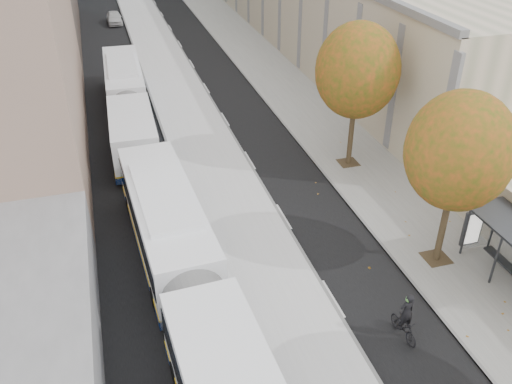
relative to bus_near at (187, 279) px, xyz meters
name	(u,v)px	position (x,y,z in m)	size (l,w,h in m)	color
bus_platform	(179,95)	(3.33, 22.10, -1.53)	(4.25, 150.00, 0.15)	silver
sidewalk	(283,85)	(11.33, 22.10, -1.57)	(4.75, 150.00, 0.08)	gray
tree_c	(460,152)	(10.80, 0.10, 3.64)	(4.20, 4.20, 7.28)	#302415
tree_d	(357,71)	(10.80, 9.10, 3.86)	(4.40, 4.40, 7.60)	#302415
bus_near	(187,279)	(0.00, 0.00, 0.00)	(3.44, 17.75, 2.94)	white
bus_far	(127,102)	(-0.58, 18.14, -0.09)	(2.89, 16.69, 2.77)	white
cyclist	(405,321)	(7.16, -3.44, -0.87)	(0.60, 1.59, 2.00)	black
distant_car	(114,18)	(0.24, 44.29, -0.98)	(1.48, 3.67, 1.25)	silver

